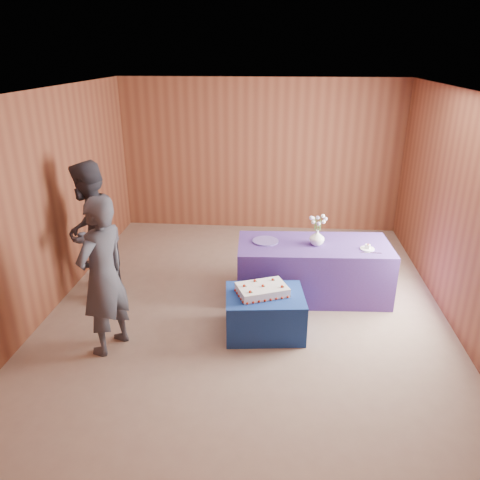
# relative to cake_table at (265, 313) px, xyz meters

# --- Properties ---
(ground) EXTENTS (6.00, 6.00, 0.00)m
(ground) POSITION_rel_cake_table_xyz_m (-0.24, 0.56, -0.25)
(ground) COLOR gray
(ground) RESTS_ON ground
(room_shell) EXTENTS (5.04, 6.04, 2.72)m
(room_shell) POSITION_rel_cake_table_xyz_m (-0.24, 0.56, 1.55)
(room_shell) COLOR brown
(room_shell) RESTS_ON ground
(cake_table) EXTENTS (0.97, 0.80, 0.50)m
(cake_table) POSITION_rel_cake_table_xyz_m (0.00, 0.00, 0.00)
(cake_table) COLOR #1B3696
(cake_table) RESTS_ON ground
(serving_table) EXTENTS (2.05, 1.01, 0.75)m
(serving_table) POSITION_rel_cake_table_xyz_m (0.61, 0.98, 0.12)
(serving_table) COLOR #462E7F
(serving_table) RESTS_ON ground
(sheet_cake) EXTENTS (0.68, 0.58, 0.13)m
(sheet_cake) POSITION_rel_cake_table_xyz_m (-0.03, 0.02, 0.30)
(sheet_cake) COLOR white
(sheet_cake) RESTS_ON cake_table
(vase) EXTENTS (0.23, 0.23, 0.20)m
(vase) POSITION_rel_cake_table_xyz_m (0.63, 0.95, 0.60)
(vase) COLOR white
(vase) RESTS_ON serving_table
(flower_spray) EXTENTS (0.23, 0.23, 0.18)m
(flower_spray) POSITION_rel_cake_table_xyz_m (0.63, 0.95, 0.85)
(flower_spray) COLOR #3B712D
(flower_spray) RESTS_ON vase
(platter) EXTENTS (0.39, 0.39, 0.02)m
(platter) POSITION_rel_cake_table_xyz_m (-0.04, 0.99, 0.51)
(platter) COLOR #6450A1
(platter) RESTS_ON serving_table
(plate) EXTENTS (0.20, 0.20, 0.01)m
(plate) POSITION_rel_cake_table_xyz_m (1.27, 0.86, 0.51)
(plate) COLOR white
(plate) RESTS_ON serving_table
(cake_slice) EXTENTS (0.08, 0.07, 0.07)m
(cake_slice) POSITION_rel_cake_table_xyz_m (1.27, 0.85, 0.54)
(cake_slice) COLOR white
(cake_slice) RESTS_ON plate
(knife) EXTENTS (0.26, 0.03, 0.00)m
(knife) POSITION_rel_cake_table_xyz_m (1.30, 0.74, 0.50)
(knife) COLOR silver
(knife) RESTS_ON serving_table
(guest_left) EXTENTS (0.64, 0.76, 1.78)m
(guest_left) POSITION_rel_cake_table_xyz_m (-1.71, -0.47, 0.64)
(guest_left) COLOR #393A44
(guest_left) RESTS_ON ground
(guest_right) EXTENTS (0.73, 0.93, 1.86)m
(guest_right) POSITION_rel_cake_table_xyz_m (-2.29, 0.67, 0.68)
(guest_right) COLOR #302E38
(guest_right) RESTS_ON ground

